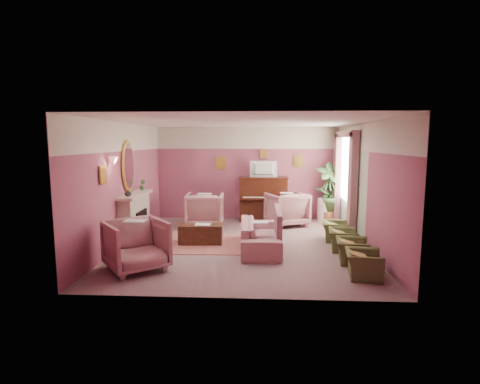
{
  "coord_description": "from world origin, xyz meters",
  "views": [
    {
      "loc": [
        0.39,
        -8.42,
        2.38
      ],
      "look_at": [
        -0.08,
        0.4,
        1.18
      ],
      "focal_mm": 28.0,
      "sensor_mm": 36.0,
      "label": 1
    }
  ],
  "objects_px": {
    "floral_armchair_front": "(136,242)",
    "olive_chair_c": "(343,237)",
    "piano": "(263,199)",
    "side_table": "(326,210)",
    "sofa": "(260,230)",
    "floral_armchair_right": "(287,207)",
    "coffee_table": "(201,234)",
    "olive_chair_a": "(364,260)",
    "television": "(264,168)",
    "floral_armchair_left": "(205,208)",
    "olive_chair_b": "(352,247)",
    "olive_chair_d": "(336,228)"
  },
  "relations": [
    {
      "from": "television",
      "to": "floral_armchair_right",
      "type": "bearing_deg",
      "value": -39.67
    },
    {
      "from": "sofa",
      "to": "side_table",
      "type": "distance_m",
      "value": 3.53
    },
    {
      "from": "olive_chair_c",
      "to": "floral_armchair_front",
      "type": "bearing_deg",
      "value": -160.07
    },
    {
      "from": "olive_chair_a",
      "to": "piano",
      "type": "bearing_deg",
      "value": 110.34
    },
    {
      "from": "piano",
      "to": "olive_chair_d",
      "type": "relative_size",
      "value": 1.98
    },
    {
      "from": "olive_chair_a",
      "to": "olive_chair_b",
      "type": "relative_size",
      "value": 1.0
    },
    {
      "from": "floral_armchair_front",
      "to": "olive_chair_c",
      "type": "relative_size",
      "value": 1.48
    },
    {
      "from": "television",
      "to": "sofa",
      "type": "bearing_deg",
      "value": -91.97
    },
    {
      "from": "coffee_table",
      "to": "floral_armchair_right",
      "type": "distance_m",
      "value": 2.96
    },
    {
      "from": "floral_armchair_front",
      "to": "olive_chair_c",
      "type": "height_order",
      "value": "floral_armchair_front"
    },
    {
      "from": "piano",
      "to": "coffee_table",
      "type": "xyz_separation_m",
      "value": [
        -1.48,
        -2.62,
        -0.43
      ]
    },
    {
      "from": "sofa",
      "to": "floral_armchair_right",
      "type": "xyz_separation_m",
      "value": [
        0.76,
        2.39,
        0.1
      ]
    },
    {
      "from": "olive_chair_b",
      "to": "olive_chair_c",
      "type": "height_order",
      "value": "same"
    },
    {
      "from": "sofa",
      "to": "floral_armchair_right",
      "type": "relative_size",
      "value": 2.02
    },
    {
      "from": "floral_armchair_left",
      "to": "floral_armchair_right",
      "type": "height_order",
      "value": "same"
    },
    {
      "from": "piano",
      "to": "side_table",
      "type": "bearing_deg",
      "value": -1.66
    },
    {
      "from": "olive_chair_d",
      "to": "side_table",
      "type": "xyz_separation_m",
      "value": [
        0.14,
        2.13,
        0.04
      ]
    },
    {
      "from": "olive_chair_b",
      "to": "olive_chair_a",
      "type": "bearing_deg",
      "value": -90.0
    },
    {
      "from": "television",
      "to": "floral_armchair_left",
      "type": "xyz_separation_m",
      "value": [
        -1.64,
        -0.84,
        -1.08
      ]
    },
    {
      "from": "television",
      "to": "floral_armchair_right",
      "type": "relative_size",
      "value": 0.77
    },
    {
      "from": "sofa",
      "to": "side_table",
      "type": "relative_size",
      "value": 3.02
    },
    {
      "from": "coffee_table",
      "to": "floral_armchair_front",
      "type": "distance_m",
      "value": 2.1
    },
    {
      "from": "sofa",
      "to": "floral_armchair_left",
      "type": "xyz_separation_m",
      "value": [
        -1.54,
        2.09,
        0.1
      ]
    },
    {
      "from": "television",
      "to": "floral_armchair_front",
      "type": "height_order",
      "value": "television"
    },
    {
      "from": "floral_armchair_left",
      "to": "olive_chair_d",
      "type": "bearing_deg",
      "value": -21.04
    },
    {
      "from": "sofa",
      "to": "olive_chair_d",
      "type": "bearing_deg",
      "value": 23.6
    },
    {
      "from": "television",
      "to": "floral_armchair_left",
      "type": "bearing_deg",
      "value": -152.77
    },
    {
      "from": "sofa",
      "to": "floral_armchair_left",
      "type": "distance_m",
      "value": 2.6
    },
    {
      "from": "piano",
      "to": "sofa",
      "type": "bearing_deg",
      "value": -91.94
    },
    {
      "from": "coffee_table",
      "to": "olive_chair_a",
      "type": "bearing_deg",
      "value": -32.33
    },
    {
      "from": "piano",
      "to": "olive_chair_c",
      "type": "relative_size",
      "value": 1.98
    },
    {
      "from": "piano",
      "to": "olive_chair_d",
      "type": "distance_m",
      "value": 2.81
    },
    {
      "from": "coffee_table",
      "to": "olive_chair_d",
      "type": "bearing_deg",
      "value": 7.71
    },
    {
      "from": "olive_chair_b",
      "to": "olive_chair_d",
      "type": "xyz_separation_m",
      "value": [
        0.0,
        1.64,
        0.0
      ]
    },
    {
      "from": "olive_chair_b",
      "to": "olive_chair_d",
      "type": "distance_m",
      "value": 1.64
    },
    {
      "from": "sofa",
      "to": "floral_armchair_front",
      "type": "bearing_deg",
      "value": -146.49
    },
    {
      "from": "olive_chair_c",
      "to": "olive_chair_a",
      "type": "bearing_deg",
      "value": -90.0
    },
    {
      "from": "piano",
      "to": "coffee_table",
      "type": "bearing_deg",
      "value": -119.42
    },
    {
      "from": "piano",
      "to": "olive_chair_d",
      "type": "xyz_separation_m",
      "value": [
        1.72,
        -2.19,
        -0.34
      ]
    },
    {
      "from": "coffee_table",
      "to": "sofa",
      "type": "height_order",
      "value": "sofa"
    },
    {
      "from": "olive_chair_a",
      "to": "olive_chair_b",
      "type": "xyz_separation_m",
      "value": [
        0.0,
        0.82,
        0.0
      ]
    },
    {
      "from": "coffee_table",
      "to": "floral_armchair_front",
      "type": "bearing_deg",
      "value": -115.79
    },
    {
      "from": "coffee_table",
      "to": "television",
      "type": "bearing_deg",
      "value": 60.11
    },
    {
      "from": "floral_armchair_right",
      "to": "olive_chair_b",
      "type": "relative_size",
      "value": 1.48
    },
    {
      "from": "coffee_table",
      "to": "olive_chair_c",
      "type": "xyz_separation_m",
      "value": [
        3.2,
        -0.39,
        0.08
      ]
    },
    {
      "from": "floral_armchair_right",
      "to": "piano",
      "type": "bearing_deg",
      "value": 137.86
    },
    {
      "from": "coffee_table",
      "to": "olive_chair_a",
      "type": "distance_m",
      "value": 3.79
    },
    {
      "from": "piano",
      "to": "floral_armchair_right",
      "type": "height_order",
      "value": "piano"
    },
    {
      "from": "floral_armchair_right",
      "to": "olive_chair_b",
      "type": "distance_m",
      "value": 3.41
    },
    {
      "from": "side_table",
      "to": "floral_armchair_left",
      "type": "bearing_deg",
      "value": -166.54
    }
  ]
}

